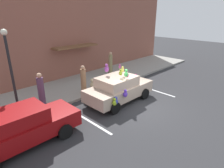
{
  "coord_description": "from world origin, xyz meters",
  "views": [
    {
      "loc": [
        -7.78,
        -5.7,
        4.93
      ],
      "look_at": [
        -0.17,
        1.93,
        0.9
      ],
      "focal_mm": 30.54,
      "sensor_mm": 36.0,
      "label": 1
    }
  ],
  "objects": [
    {
      "name": "pedestrian_near_shopfront",
      "position": [
        3.11,
        5.37,
        1.0
      ],
      "size": [
        0.32,
        0.32,
        1.78
      ],
      "color": "#8E8558",
      "rests_on": "sidewalk"
    },
    {
      "name": "storefront_building",
      "position": [
        0.01,
        7.14,
        3.19
      ],
      "size": [
        24.0,
        1.25,
        6.4
      ],
      "color": "brown",
      "rests_on": "ground"
    },
    {
      "name": "pedestrian_by_lamp",
      "position": [
        -3.84,
        3.58,
        1.04
      ],
      "size": [
        0.35,
        0.35,
        1.89
      ],
      "color": "#5D3A58",
      "rests_on": "sidewalk"
    },
    {
      "name": "teddy_bear_on_sidewalk",
      "position": [
        -0.18,
        3.8,
        0.45
      ],
      "size": [
        0.34,
        0.29,
        0.65
      ],
      "color": "beige",
      "rests_on": "sidewalk"
    },
    {
      "name": "parking_stripe_front",
      "position": [
        2.69,
        1.0,
        0.0
      ],
      "size": [
        0.12,
        3.6,
        0.01
      ],
      "primitive_type": "cube",
      "color": "silver",
      "rests_on": "ground"
    },
    {
      "name": "ground_plane",
      "position": [
        0.0,
        0.0,
        0.0
      ],
      "size": [
        60.0,
        60.0,
        0.0
      ],
      "primitive_type": "plane",
      "color": "#2D2D30"
    },
    {
      "name": "pedestrian_walking_past",
      "position": [
        -1.16,
        3.45,
        0.99
      ],
      "size": [
        0.33,
        0.33,
        1.8
      ],
      "color": "#9D7150",
      "rests_on": "sidewalk"
    },
    {
      "name": "parking_stripe_rear",
      "position": [
        -2.89,
        1.0,
        0.0
      ],
      "size": [
        0.12,
        3.6,
        0.01
      ],
      "primitive_type": "cube",
      "color": "silver",
      "rests_on": "ground"
    },
    {
      "name": "sidewalk",
      "position": [
        0.0,
        5.0,
        0.07
      ],
      "size": [
        24.0,
        4.0,
        0.15
      ],
      "primitive_type": "cube",
      "color": "gray",
      "rests_on": "ground"
    },
    {
      "name": "street_lamp_post",
      "position": [
        -5.13,
        3.5,
        2.67
      ],
      "size": [
        0.28,
        0.28,
        4.15
      ],
      "color": "black",
      "rests_on": "sidewalk"
    },
    {
      "name": "parked_sedan_behind",
      "position": [
        -5.88,
        1.24,
        0.79
      ],
      "size": [
        4.5,
        1.87,
        1.54
      ],
      "color": "maroon",
      "rests_on": "ground"
    },
    {
      "name": "plush_covered_car",
      "position": [
        -0.23,
        1.32,
        0.8
      ],
      "size": [
        4.18,
        2.14,
        2.23
      ],
      "color": "#C2A791",
      "rests_on": "ground"
    }
  ]
}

